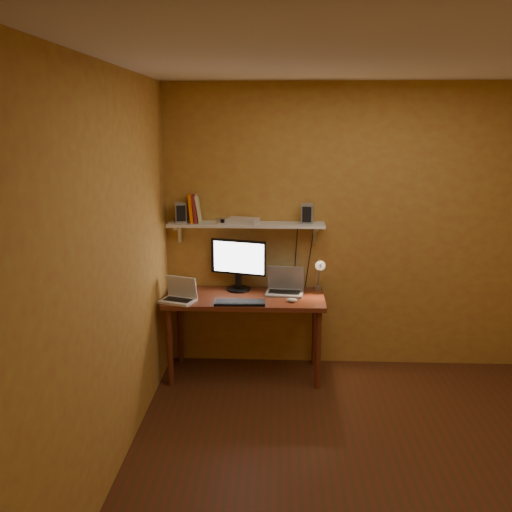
{
  "coord_description": "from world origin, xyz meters",
  "views": [
    {
      "loc": [
        -0.65,
        -3.29,
        2.24
      ],
      "look_at": [
        -0.85,
        1.18,
        1.14
      ],
      "focal_mm": 38.0,
      "sensor_mm": 36.0,
      "label": 1
    }
  ],
  "objects_px": {
    "keyboard": "(240,303)",
    "mouse": "(292,300)",
    "speaker_left": "(181,212)",
    "router": "(242,221)",
    "desk_lamp": "(319,271)",
    "shelf_camera": "(222,221)",
    "wall_shelf": "(246,225)",
    "laptop": "(285,286)",
    "netbook": "(180,294)",
    "desk": "(245,305)",
    "monitor": "(238,262)",
    "speaker_right": "(307,214)"
  },
  "relations": [
    {
      "from": "speaker_right",
      "to": "wall_shelf",
      "type": "bearing_deg",
      "value": -171.01
    },
    {
      "from": "laptop",
      "to": "keyboard",
      "type": "xyz_separation_m",
      "value": [
        -0.38,
        -0.32,
        -0.05
      ]
    },
    {
      "from": "laptop",
      "to": "desk_lamp",
      "type": "xyz_separation_m",
      "value": [
        0.31,
        0.01,
        0.14
      ]
    },
    {
      "from": "desk",
      "to": "netbook",
      "type": "distance_m",
      "value": 0.59
    },
    {
      "from": "desk_lamp",
      "to": "wall_shelf",
      "type": "bearing_deg",
      "value": 174.12
    },
    {
      "from": "laptop",
      "to": "keyboard",
      "type": "bearing_deg",
      "value": -133.17
    },
    {
      "from": "router",
      "to": "keyboard",
      "type": "bearing_deg",
      "value": -89.97
    },
    {
      "from": "desk_lamp",
      "to": "speaker_right",
      "type": "relative_size",
      "value": 2.12
    },
    {
      "from": "desk_lamp",
      "to": "speaker_left",
      "type": "bearing_deg",
      "value": 176.82
    },
    {
      "from": "speaker_right",
      "to": "router",
      "type": "height_order",
      "value": "speaker_right"
    },
    {
      "from": "desk",
      "to": "mouse",
      "type": "bearing_deg",
      "value": -18.75
    },
    {
      "from": "laptop",
      "to": "mouse",
      "type": "xyz_separation_m",
      "value": [
        0.06,
        -0.25,
        -0.05
      ]
    },
    {
      "from": "keyboard",
      "to": "router",
      "type": "height_order",
      "value": "router"
    },
    {
      "from": "netbook",
      "to": "desk_lamp",
      "type": "relative_size",
      "value": 0.88
    },
    {
      "from": "laptop",
      "to": "speaker_right",
      "type": "xyz_separation_m",
      "value": [
        0.19,
        0.08,
        0.65
      ]
    },
    {
      "from": "desk",
      "to": "speaker_left",
      "type": "bearing_deg",
      "value": 161.56
    },
    {
      "from": "wall_shelf",
      "to": "speaker_right",
      "type": "relative_size",
      "value": 7.93
    },
    {
      "from": "speaker_left",
      "to": "router",
      "type": "distance_m",
      "value": 0.56
    },
    {
      "from": "laptop",
      "to": "speaker_left",
      "type": "relative_size",
      "value": 1.95
    },
    {
      "from": "desk_lamp",
      "to": "speaker_left",
      "type": "relative_size",
      "value": 2.08
    },
    {
      "from": "speaker_left",
      "to": "monitor",
      "type": "bearing_deg",
      "value": -12.55
    },
    {
      "from": "desk",
      "to": "mouse",
      "type": "distance_m",
      "value": 0.45
    },
    {
      "from": "speaker_left",
      "to": "shelf_camera",
      "type": "xyz_separation_m",
      "value": [
        0.37,
        -0.06,
        -0.06
      ]
    },
    {
      "from": "netbook",
      "to": "speaker_right",
      "type": "height_order",
      "value": "speaker_right"
    },
    {
      "from": "speaker_left",
      "to": "router",
      "type": "height_order",
      "value": "speaker_left"
    },
    {
      "from": "desk",
      "to": "netbook",
      "type": "xyz_separation_m",
      "value": [
        -0.56,
        -0.15,
        0.14
      ]
    },
    {
      "from": "netbook",
      "to": "monitor",
      "type": "bearing_deg",
      "value": 53.31
    },
    {
      "from": "wall_shelf",
      "to": "laptop",
      "type": "distance_m",
      "value": 0.65
    },
    {
      "from": "laptop",
      "to": "speaker_right",
      "type": "distance_m",
      "value": 0.68
    },
    {
      "from": "keyboard",
      "to": "mouse",
      "type": "relative_size",
      "value": 4.62
    },
    {
      "from": "desk",
      "to": "wall_shelf",
      "type": "relative_size",
      "value": 1.0
    },
    {
      "from": "laptop",
      "to": "netbook",
      "type": "height_order",
      "value": "laptop"
    },
    {
      "from": "laptop",
      "to": "desk_lamp",
      "type": "relative_size",
      "value": 0.94
    },
    {
      "from": "speaker_right",
      "to": "shelf_camera",
      "type": "bearing_deg",
      "value": -167.0
    },
    {
      "from": "keyboard",
      "to": "wall_shelf",
      "type": "bearing_deg",
      "value": 83.71
    },
    {
      "from": "speaker_right",
      "to": "shelf_camera",
      "type": "height_order",
      "value": "speaker_right"
    },
    {
      "from": "desk_lamp",
      "to": "speaker_left",
      "type": "distance_m",
      "value": 1.35
    },
    {
      "from": "netbook",
      "to": "router",
      "type": "height_order",
      "value": "router"
    },
    {
      "from": "desk",
      "to": "speaker_right",
      "type": "distance_m",
      "value": 0.99
    },
    {
      "from": "shelf_camera",
      "to": "wall_shelf",
      "type": "bearing_deg",
      "value": 14.26
    },
    {
      "from": "desk_lamp",
      "to": "shelf_camera",
      "type": "xyz_separation_m",
      "value": [
        -0.87,
        0.01,
        0.44
      ]
    },
    {
      "from": "router",
      "to": "mouse",
      "type": "bearing_deg",
      "value": -35.86
    },
    {
      "from": "laptop",
      "to": "desk_lamp",
      "type": "distance_m",
      "value": 0.34
    },
    {
      "from": "speaker_right",
      "to": "monitor",
      "type": "bearing_deg",
      "value": -170.42
    },
    {
      "from": "netbook",
      "to": "desk_lamp",
      "type": "bearing_deg",
      "value": 31.12
    },
    {
      "from": "monitor",
      "to": "speaker_left",
      "type": "bearing_deg",
      "value": -165.02
    },
    {
      "from": "monitor",
      "to": "shelf_camera",
      "type": "relative_size",
      "value": 5.08
    },
    {
      "from": "monitor",
      "to": "keyboard",
      "type": "distance_m",
      "value": 0.47
    },
    {
      "from": "desk",
      "to": "laptop",
      "type": "xyz_separation_m",
      "value": [
        0.35,
        0.11,
        0.15
      ]
    },
    {
      "from": "mouse",
      "to": "speaker_left",
      "type": "height_order",
      "value": "speaker_left"
    }
  ]
}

